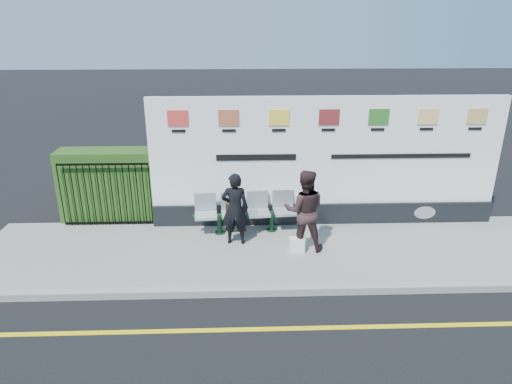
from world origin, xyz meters
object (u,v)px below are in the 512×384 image
billboard (325,170)px  bench (246,222)px  woman_right (304,210)px  woman_left (235,209)px

billboard → bench: (-1.85, -0.49, -1.06)m
billboard → woman_right: size_ratio=4.58×
bench → woman_right: 1.60m
billboard → woman_right: 1.53m
woman_left → woman_right: (1.44, -0.32, 0.08)m
bench → woman_right: (1.21, -0.84, 0.63)m
billboard → woman_right: bearing=-116.0°
bench → woman_right: size_ratio=1.30×
woman_left → woman_right: size_ratio=0.91×
billboard → woman_left: bearing=-154.2°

